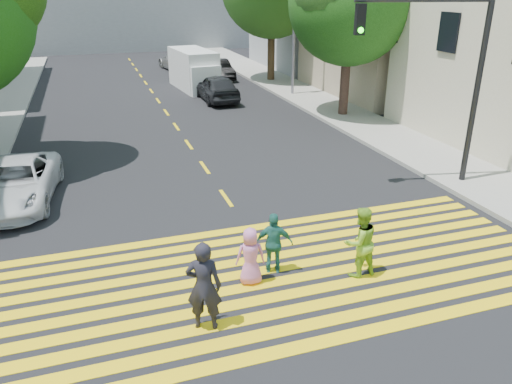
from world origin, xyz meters
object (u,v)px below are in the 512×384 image
dark_car_parked (219,70)px  traffic_signal (446,62)px  pedestrian_extra (274,243)px  dark_car_near (217,88)px  pedestrian_woman (360,242)px  pedestrian_child (250,256)px  silver_car (178,61)px  white_sedan (16,183)px  white_van (195,71)px  pedestrian_man (204,286)px

dark_car_parked → traffic_signal: bearing=-86.5°
pedestrian_extra → dark_car_near: dark_car_near is taller
pedestrian_woman → pedestrian_child: size_ratio=1.26×
silver_car → dark_car_near: bearing=81.5°
pedestrian_child → silver_car: silver_car is taller
pedestrian_extra → dark_car_parked: size_ratio=0.37×
pedestrian_woman → pedestrian_extra: bearing=-27.9°
pedestrian_extra → white_sedan: size_ratio=0.31×
pedestrian_child → traffic_signal: 9.04m
white_sedan → white_van: size_ratio=0.89×
silver_car → traffic_signal: size_ratio=0.78×
pedestrian_extra → white_van: (2.86, 22.29, 0.41)m
pedestrian_man → white_sedan: size_ratio=0.40×
dark_car_near → white_van: (-0.46, 3.88, 0.39)m
traffic_signal → pedestrian_woman: bearing=-127.6°
dark_car_parked → silver_car: bearing=111.4°
white_van → traffic_signal: 19.43m
dark_car_parked → pedestrian_man: bearing=-105.8°
pedestrian_woman → silver_car: (1.37, 31.07, -0.14)m
pedestrian_extra → dark_car_parked: (5.21, 25.34, -0.07)m
dark_car_parked → white_van: white_van is taller
white_sedan → pedestrian_extra: bearing=-39.8°
dark_car_parked → traffic_signal: size_ratio=0.65×
pedestrian_man → white_sedan: bearing=-41.7°
pedestrian_woman → dark_car_parked: pedestrian_woman is taller
dark_car_parked → dark_car_near: bearing=-106.1°
pedestrian_man → dark_car_parked: size_ratio=0.46×
silver_car → pedestrian_woman: bearing=78.3°
silver_car → dark_car_parked: (2.04, -4.98, -0.03)m
pedestrian_woman → pedestrian_child: (-2.46, 0.47, -0.17)m
white_van → dark_car_near: bearing=-88.8°
pedestrian_woman → silver_car: 31.10m
white_sedan → traffic_signal: size_ratio=0.76×
pedestrian_extra → dark_car_parked: bearing=-82.7°
pedestrian_child → traffic_signal: (7.50, 3.77, 3.36)m
pedestrian_child → silver_car: 30.84m
dark_car_near → traffic_signal: traffic_signal is taller
pedestrian_woman → white_van: bearing=-98.3°
pedestrian_woman → dark_car_parked: size_ratio=0.42×
white_sedan → dark_car_near: (9.40, 12.15, 0.10)m
pedestrian_woman → dark_car_near: bearing=-100.2°
white_sedan → silver_car: 25.79m
silver_car → dark_car_parked: size_ratio=1.19×
pedestrian_man → dark_car_near: bearing=-84.4°
pedestrian_woman → pedestrian_extra: (-1.80, 0.74, -0.10)m
white_sedan → dark_car_near: bearing=58.3°
pedestrian_man → pedestrian_extra: 2.50m
pedestrian_man → pedestrian_child: (1.33, 1.23, -0.27)m
pedestrian_woman → traffic_signal: size_ratio=0.27×
pedestrian_extra → traffic_signal: (6.85, 3.50, 3.29)m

